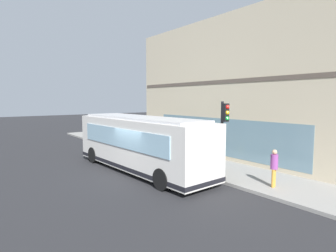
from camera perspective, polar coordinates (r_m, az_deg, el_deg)
name	(u,v)px	position (r m, az deg, el deg)	size (l,w,h in m)	color
ground	(137,176)	(14.84, -6.49, -10.28)	(120.00, 120.00, 0.00)	#262628
sidewalk_curb	(198,163)	(17.42, 6.23, -7.64)	(3.65, 40.00, 0.15)	gray
building_corner	(253,90)	(21.04, 17.15, 7.03)	(7.16, 17.40, 9.36)	beige
city_bus_nearside	(140,144)	(15.62, -5.79, -3.64)	(3.00, 10.15, 3.07)	silver
traffic_light_near_corner	(224,124)	(14.02, 11.45, 0.32)	(0.32, 0.49, 3.78)	black
fire_hydrant	(190,157)	(17.03, 4.62, -6.42)	(0.35, 0.35, 0.74)	yellow
pedestrian_by_light_pole	(274,166)	(13.20, 21.02, -7.62)	(0.32, 0.32, 1.68)	gold
pedestrian_near_building_entrance	(140,133)	(24.97, -5.70, -1.37)	(0.32, 0.32, 1.56)	silver
pedestrian_near_hydrant	(158,136)	(22.41, -2.14, -2.04)	(0.32, 0.32, 1.63)	#3F8C4C
pedestrian_walking_along_curb	(150,140)	(20.40, -3.71, -2.89)	(0.32, 0.32, 1.57)	#3F8C4C
newspaper_vending_box	(175,147)	(19.82, 1.48, -4.43)	(0.44, 0.43, 0.90)	#263F99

